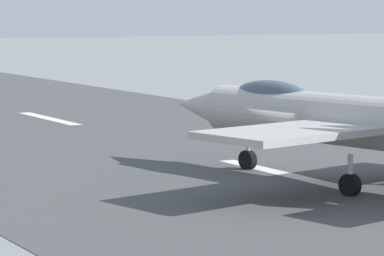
# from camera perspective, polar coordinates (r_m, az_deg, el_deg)

# --- Properties ---
(ground_plane) EXTENTS (400.00, 400.00, 0.00)m
(ground_plane) POSITION_cam_1_polar(r_m,az_deg,el_deg) (39.74, 5.36, -2.60)
(ground_plane) COLOR gray
(runway_strip) EXTENTS (240.00, 26.00, 0.02)m
(runway_strip) POSITION_cam_1_polar(r_m,az_deg,el_deg) (39.72, 5.37, -2.59)
(runway_strip) COLOR #454747
(runway_strip) RESTS_ON ground
(fighter_jet) EXTENTS (17.09, 13.61, 5.59)m
(fighter_jet) POSITION_cam_1_polar(r_m,az_deg,el_deg) (37.69, 8.10, 0.55)
(fighter_jet) COLOR #A8A9A5
(fighter_jet) RESTS_ON ground
(crew_person) EXTENTS (0.69, 0.36, 1.58)m
(crew_person) POSITION_cam_1_polar(r_m,az_deg,el_deg) (55.45, 9.09, 0.70)
(crew_person) COLOR #1E2338
(crew_person) RESTS_ON ground
(marker_cone_far) EXTENTS (0.44, 0.44, 0.55)m
(marker_cone_far) POSITION_cam_1_polar(r_m,az_deg,el_deg) (65.62, 2.58, 1.18)
(marker_cone_far) COLOR orange
(marker_cone_far) RESTS_ON ground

